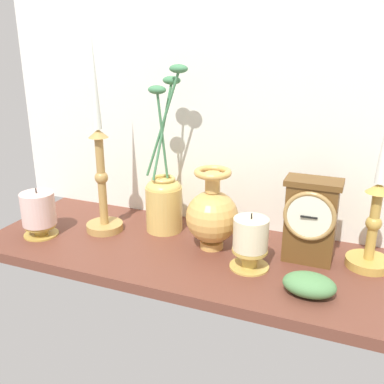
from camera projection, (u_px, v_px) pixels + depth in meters
The scene contains 10 objects.
ground_plane at pixel (196, 255), 100.54cm from camera, with size 100.00×36.00×2.40cm, color brown.
back_wall at pixel (225, 96), 105.50cm from camera, with size 120.00×2.00×65.00cm, color white.
mantel_clock at pixel (310, 220), 92.56cm from camera, with size 11.58×7.42×18.38cm.
candlestick_tall_left at pixel (101, 173), 105.90cm from camera, with size 9.08×9.08×46.90cm.
candlestick_tall_center at pixel (375, 216), 89.52cm from camera, with size 9.29×9.29×37.22cm.
brass_vase_bulbous at pixel (212, 214), 99.03cm from camera, with size 11.96×11.96×18.78cm.
brass_vase_jar at pixel (164, 195), 108.11cm from camera, with size 10.68×9.08×40.25cm.
pillar_candle_front at pixel (39, 213), 106.14cm from camera, with size 8.26×8.26×12.09cm.
pillar_candle_near_clock at pixel (250, 241), 90.91cm from camera, with size 8.34×8.34×12.25cm.
ivy_sprig at pixel (309, 285), 82.28cm from camera, with size 9.98×6.99×4.27cm.
Camera 1 is at (33.19, -83.69, 45.85)cm, focal length 41.22 mm.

